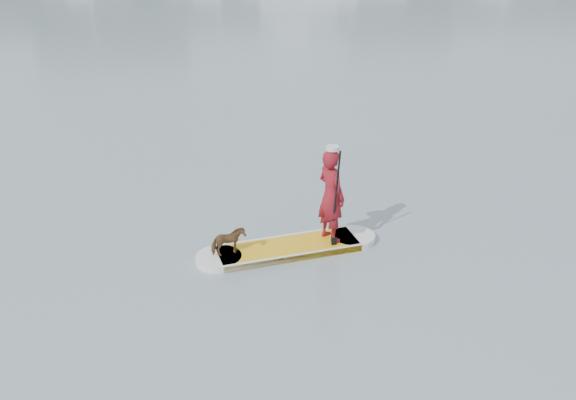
{
  "coord_description": "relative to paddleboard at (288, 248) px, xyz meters",
  "views": [
    {
      "loc": [
        0.55,
        -10.29,
        5.65
      ],
      "look_at": [
        1.54,
        -0.42,
        1.0
      ],
      "focal_mm": 40.0,
      "sensor_mm": 36.0,
      "label": 1
    }
  ],
  "objects": [
    {
      "name": "paddleboard",
      "position": [
        0.0,
        0.0,
        0.0
      ],
      "size": [
        3.25,
        1.32,
        0.12
      ],
      "rotation": [
        0.0,
        0.0,
        0.21
      ],
      "color": "gold",
      "rests_on": "ground"
    },
    {
      "name": "ground",
      "position": [
        -1.54,
        0.42,
        -0.06
      ],
      "size": [
        140.0,
        140.0,
        0.0
      ],
      "primitive_type": "plane",
      "color": "slate",
      "rests_on": "ground"
    },
    {
      "name": "white_cap",
      "position": [
        0.77,
        0.16,
        1.8
      ],
      "size": [
        0.22,
        0.22,
        0.07
      ],
      "primitive_type": "cylinder",
      "color": "silver",
      "rests_on": "paddler"
    },
    {
      "name": "paddle",
      "position": [
        0.81,
        -0.07,
        0.74
      ],
      "size": [
        0.1,
        0.3,
        2.0
      ],
      "rotation": [
        0.0,
        0.0,
        0.21
      ],
      "color": "black",
      "rests_on": "ground"
    },
    {
      "name": "dog",
      "position": [
        -1.05,
        -0.22,
        0.3
      ],
      "size": [
        0.63,
        0.45,
        0.49
      ],
      "primitive_type": "imported",
      "rotation": [
        0.0,
        0.0,
        1.92
      ],
      "color": "#57351D",
      "rests_on": "paddleboard"
    },
    {
      "name": "paddler",
      "position": [
        0.77,
        0.16,
        0.91
      ],
      "size": [
        0.66,
        0.74,
        1.7
      ],
      "primitive_type": "imported",
      "rotation": [
        0.0,
        0.0,
        2.08
      ],
      "color": "maroon",
      "rests_on": "paddleboard"
    }
  ]
}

